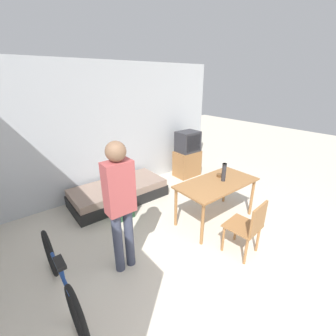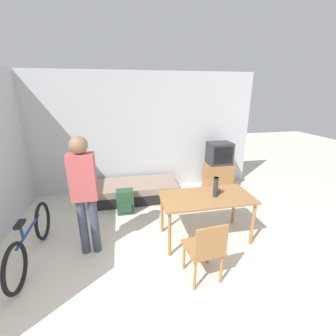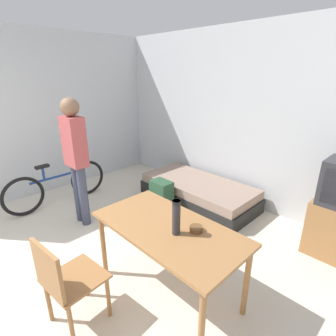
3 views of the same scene
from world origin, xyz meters
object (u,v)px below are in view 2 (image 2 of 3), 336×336
(wooden_chair, at_px, (206,248))
(backpack, at_px, (125,202))
(daybed, at_px, (135,190))
(thermos_flask, at_px, (216,186))
(mate_bowl, at_px, (217,191))
(dining_table, at_px, (206,201))
(tv, at_px, (218,167))
(person_standing, at_px, (84,188))
(bicycle, at_px, (31,240))

(wooden_chair, distance_m, backpack, 2.14)
(daybed, distance_m, thermos_flask, 2.18)
(mate_bowl, bearing_deg, backpack, 147.25)
(daybed, xyz_separation_m, dining_table, (1.02, -1.68, 0.48))
(tv, bearing_deg, dining_table, -119.00)
(person_standing, height_order, thermos_flask, person_standing)
(daybed, relative_size, mate_bowl, 16.60)
(dining_table, relative_size, backpack, 2.95)
(daybed, bearing_deg, dining_table, -58.83)
(wooden_chair, bearing_deg, backpack, 115.88)
(tv, bearing_deg, thermos_flask, -115.49)
(bicycle, bearing_deg, mate_bowl, 2.36)
(wooden_chair, bearing_deg, mate_bowl, 61.28)
(backpack, bearing_deg, daybed, 70.25)
(mate_bowl, height_order, backpack, mate_bowl)
(person_standing, bearing_deg, tv, 32.38)
(tv, distance_m, wooden_chair, 2.92)
(person_standing, distance_m, thermos_flask, 1.90)
(tv, xyz_separation_m, bicycle, (-3.54, -1.76, -0.24))
(thermos_flask, height_order, backpack, thermos_flask)
(bicycle, bearing_deg, tv, 26.45)
(bicycle, distance_m, thermos_flask, 2.75)
(person_standing, bearing_deg, thermos_flask, -1.52)
(bicycle, relative_size, thermos_flask, 5.25)
(wooden_chair, height_order, person_standing, person_standing)
(tv, bearing_deg, wooden_chair, -116.30)
(person_standing, bearing_deg, wooden_chair, -30.86)
(thermos_flask, bearing_deg, tv, 64.51)
(daybed, relative_size, dining_table, 1.34)
(daybed, xyz_separation_m, mate_bowl, (1.24, -1.56, 0.58))
(daybed, bearing_deg, mate_bowl, -51.54)
(daybed, relative_size, bicycle, 1.15)
(person_standing, distance_m, mate_bowl, 2.01)
(tv, distance_m, mate_bowl, 1.82)
(daybed, height_order, dining_table, dining_table)
(daybed, relative_size, backpack, 3.96)
(wooden_chair, distance_m, bicycle, 2.41)
(wooden_chair, xyz_separation_m, thermos_flask, (0.44, 0.82, 0.42))
(dining_table, relative_size, bicycle, 0.86)
(tv, relative_size, bicycle, 0.70)
(dining_table, distance_m, backpack, 1.69)
(backpack, bearing_deg, wooden_chair, -64.12)
(daybed, bearing_deg, tv, 2.53)
(thermos_flask, bearing_deg, backpack, 141.40)
(wooden_chair, relative_size, bicycle, 0.52)
(wooden_chair, distance_m, thermos_flask, 1.02)
(person_standing, relative_size, mate_bowl, 15.26)
(daybed, bearing_deg, backpack, -109.75)
(bicycle, xyz_separation_m, mate_bowl, (2.78, 0.11, 0.45))
(tv, distance_m, dining_table, 2.03)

